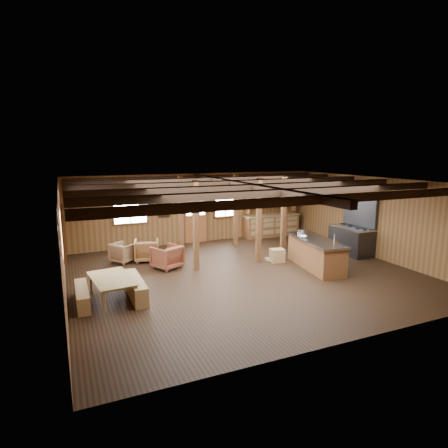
{
  "coord_description": "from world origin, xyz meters",
  "views": [
    {
      "loc": [
        -4.91,
        -9.7,
        3.65
      ],
      "look_at": [
        -0.19,
        1.15,
        1.36
      ],
      "focal_mm": 30.0,
      "sensor_mm": 36.0,
      "label": 1
    }
  ],
  "objects": [
    {
      "name": "armchair_a",
      "position": [
        -2.0,
        1.52,
        0.37
      ],
      "size": [
        1.06,
        1.07,
        0.74
      ],
      "primitive_type": "imported",
      "rotation": [
        0.0,
        0.0,
        3.59
      ],
      "color": "brown",
      "rests_on": "floor"
    },
    {
      "name": "timber_posts",
      "position": [
        0.52,
        2.08,
        1.4
      ],
      "size": [
        3.95,
        2.35,
        2.8
      ],
      "color": "#412012",
      "rests_on": "floor"
    },
    {
      "name": "bowl",
      "position": [
        2.06,
        -0.02,
        0.97
      ],
      "size": [
        0.36,
        0.36,
        0.07
      ],
      "primitive_type": "imported",
      "rotation": [
        0.0,
        0.0,
        -0.34
      ],
      "color": "silver",
      "rests_on": "kitchen_island"
    },
    {
      "name": "counter_pot",
      "position": [
        2.34,
        0.46,
        1.02
      ],
      "size": [
        0.27,
        0.27,
        0.16
      ],
      "primitive_type": "cylinder",
      "color": "#B7BABF",
      "rests_on": "kitchen_island"
    },
    {
      "name": "commercial_range",
      "position": [
        4.65,
        0.56,
        0.66
      ],
      "size": [
        0.86,
        1.68,
        2.07
      ],
      "color": "#2F2F32",
      "rests_on": "floor"
    },
    {
      "name": "armchair_b",
      "position": [
        -2.42,
        2.58,
        0.37
      ],
      "size": [
        0.96,
        0.97,
        0.74
      ],
      "primitive_type": "imported",
      "rotation": [
        0.0,
        0.0,
        2.9
      ],
      "color": "brown",
      "rests_on": "floor"
    },
    {
      "name": "window_back_right",
      "position": [
        1.3,
        4.46,
        1.6
      ],
      "size": [
        1.02,
        0.06,
        1.32
      ],
      "color": "white",
      "rests_on": "wall_back"
    },
    {
      "name": "ceiling_joists",
      "position": [
        0.0,
        0.18,
        2.68
      ],
      "size": [
        9.8,
        8.82,
        0.18
      ],
      "color": "black",
      "rests_on": "ceiling"
    },
    {
      "name": "window_left",
      "position": [
        -4.96,
        0.5,
        1.6
      ],
      "size": [
        0.14,
        1.24,
        1.32
      ],
      "color": "white",
      "rests_on": "wall_back"
    },
    {
      "name": "step_stool",
      "position": [
        1.55,
        0.69,
        0.23
      ],
      "size": [
        0.56,
        0.44,
        0.45
      ],
      "primitive_type": "cube",
      "rotation": [
        0.0,
        0.0,
        -0.16
      ],
      "color": "#9A7546",
      "rests_on": "floor"
    },
    {
      "name": "back_door",
      "position": [
        0.0,
        4.45,
        0.88
      ],
      "size": [
        1.02,
        0.08,
        2.15
      ],
      "color": "brown",
      "rests_on": "floor"
    },
    {
      "name": "room",
      "position": [
        0.0,
        0.0,
        1.4
      ],
      "size": [
        10.04,
        9.04,
        2.84
      ],
      "color": "black",
      "rests_on": "ground"
    },
    {
      "name": "back_counter",
      "position": [
        3.4,
        4.2,
        0.6
      ],
      "size": [
        2.55,
        0.6,
        2.45
      ],
      "color": "brown",
      "rests_on": "floor"
    },
    {
      "name": "notice_boards",
      "position": [
        -1.5,
        4.46,
        1.64
      ],
      "size": [
        1.08,
        0.03,
        0.9
      ],
      "color": "silver",
      "rests_on": "wall_back"
    },
    {
      "name": "bench_wall",
      "position": [
        -4.65,
        -0.48,
        0.21
      ],
      "size": [
        0.29,
        1.53,
        0.42
      ],
      "primitive_type": "cube",
      "color": "#9A7546",
      "rests_on": "floor"
    },
    {
      "name": "window_back_left",
      "position": [
        -2.6,
        4.46,
        1.6
      ],
      "size": [
        1.32,
        0.06,
        1.32
      ],
      "color": "white",
      "rests_on": "wall_back"
    },
    {
      "name": "armchair_c",
      "position": [
        -3.17,
        2.76,
        0.33
      ],
      "size": [
        1.01,
        1.0,
        0.66
      ],
      "primitive_type": "imported",
      "rotation": [
        0.0,
        0.0,
        2.22
      ],
      "color": "brown",
      "rests_on": "floor"
    },
    {
      "name": "pendant_lamps",
      "position": [
        -2.25,
        1.0,
        2.25
      ],
      "size": [
        1.86,
        2.36,
        0.66
      ],
      "color": "#2F2F32",
      "rests_on": "ceiling"
    },
    {
      "name": "pot_rack",
      "position": [
        2.96,
        0.27,
        2.28
      ],
      "size": [
        0.41,
        3.0,
        0.44
      ],
      "color": "#2F2F32",
      "rests_on": "ceiling"
    },
    {
      "name": "dining_table",
      "position": [
        -3.9,
        -0.48,
        0.29
      ],
      "size": [
        1.11,
        1.74,
        0.58
      ],
      "primitive_type": "imported",
      "rotation": [
        0.0,
        0.0,
        1.69
      ],
      "color": "olive",
      "rests_on": "floor"
    },
    {
      "name": "bench_aisle",
      "position": [
        -3.37,
        -0.48,
        0.24
      ],
      "size": [
        0.33,
        1.75,
        0.48
      ],
      "primitive_type": "cube",
      "color": "#9A7546",
      "rests_on": "floor"
    },
    {
      "name": "kitchen_island",
      "position": [
        2.36,
        -0.33,
        0.48
      ],
      "size": [
        1.25,
        2.6,
        1.2
      ],
      "rotation": [
        0.0,
        0.0,
        -0.15
      ],
      "color": "brown",
      "rests_on": "floor"
    }
  ]
}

